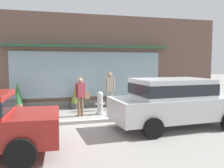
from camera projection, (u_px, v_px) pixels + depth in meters
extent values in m
plane|color=gray|center=(104.00, 120.00, 9.32)|extent=(60.00, 60.00, 0.00)
cube|color=#B2B2AD|center=(106.00, 120.00, 9.12)|extent=(14.00, 0.24, 0.12)
cube|color=brown|center=(89.00, 61.00, 12.19)|extent=(14.00, 0.36, 4.54)
cube|color=#8CA5B2|center=(89.00, 74.00, 12.05)|extent=(7.39, 0.03, 2.21)
cube|color=#2D5138|center=(90.00, 46.00, 11.79)|extent=(7.99, 0.56, 0.12)
cube|color=#605E59|center=(90.00, 103.00, 12.16)|extent=(7.79, 0.20, 0.36)
cylinder|color=#B2B2B7|center=(100.00, 113.00, 10.45)|extent=(0.36, 0.36, 0.06)
cylinder|color=#B2B2B7|center=(100.00, 105.00, 10.42)|extent=(0.24, 0.24, 0.71)
sphere|color=#B2B2B7|center=(100.00, 95.00, 10.38)|extent=(0.26, 0.26, 0.26)
cylinder|color=#B2B2B7|center=(96.00, 104.00, 10.37)|extent=(0.10, 0.09, 0.09)
cylinder|color=#B2B2B7|center=(104.00, 104.00, 10.46)|extent=(0.10, 0.09, 0.09)
cylinder|color=#B2B2B7|center=(101.00, 104.00, 10.26)|extent=(0.09, 0.10, 0.09)
cylinder|color=brown|center=(82.00, 107.00, 10.07)|extent=(0.12, 0.12, 0.78)
cylinder|color=brown|center=(79.00, 107.00, 10.00)|extent=(0.12, 0.12, 0.78)
cube|color=#8E333D|center=(80.00, 90.00, 9.97)|extent=(0.31, 0.26, 0.58)
sphere|color=#A37556|center=(80.00, 80.00, 9.94)|extent=(0.21, 0.21, 0.21)
cylinder|color=#8E333D|center=(85.00, 90.00, 10.06)|extent=(0.08, 0.08, 0.56)
cylinder|color=#8E333D|center=(76.00, 90.00, 9.88)|extent=(0.08, 0.08, 0.56)
cube|color=#846647|center=(87.00, 96.00, 10.11)|extent=(0.26, 0.15, 0.28)
cylinder|color=#9E9384|center=(111.00, 101.00, 11.37)|extent=(0.12, 0.12, 0.86)
cylinder|color=#9E9384|center=(108.00, 101.00, 11.36)|extent=(0.12, 0.12, 0.86)
cube|color=#9E9384|center=(110.00, 84.00, 11.30)|extent=(0.32, 0.24, 0.65)
sphere|color=#A37556|center=(110.00, 75.00, 11.26)|extent=(0.23, 0.23, 0.23)
cylinder|color=#9E9384|center=(114.00, 84.00, 11.32)|extent=(0.08, 0.08, 0.62)
cylinder|color=#9E9384|center=(106.00, 84.00, 11.28)|extent=(0.08, 0.08, 0.62)
cube|color=silver|center=(177.00, 107.00, 8.31)|extent=(4.53, 2.01, 0.73)
cube|color=silver|center=(172.00, 89.00, 8.19)|extent=(2.53, 1.76, 0.66)
cube|color=#1E2328|center=(172.00, 89.00, 8.19)|extent=(2.57, 1.78, 0.36)
cylinder|color=black|center=(194.00, 111.00, 9.64)|extent=(0.63, 0.21, 0.63)
cylinder|color=black|center=(129.00, 115.00, 8.77)|extent=(0.63, 0.21, 0.63)
cylinder|color=black|center=(153.00, 128.00, 7.05)|extent=(0.63, 0.21, 0.63)
cylinder|color=black|center=(31.00, 130.00, 6.80)|extent=(0.67, 0.22, 0.66)
cylinder|color=black|center=(20.00, 154.00, 5.03)|extent=(0.67, 0.22, 0.66)
cylinder|color=#4C4C51|center=(75.00, 106.00, 11.67)|extent=(0.44, 0.44, 0.27)
cone|color=olive|center=(75.00, 95.00, 11.63)|extent=(0.40, 0.40, 0.81)
cylinder|color=#9E6042|center=(18.00, 108.00, 10.95)|extent=(0.46, 0.46, 0.35)
cone|color=#2D6B33|center=(18.00, 93.00, 10.89)|extent=(0.41, 0.41, 0.96)
cylinder|color=#4C4C51|center=(169.00, 101.00, 12.94)|extent=(0.29, 0.29, 0.33)
sphere|color=#4C934C|center=(169.00, 95.00, 12.92)|extent=(0.34, 0.34, 0.34)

